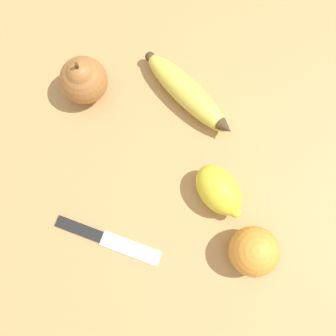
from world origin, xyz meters
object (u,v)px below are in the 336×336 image
Objects in this scene: banana at (187,93)px; pear at (83,79)px; lemon at (218,190)px; paring_knife at (103,238)px; orange at (253,251)px.

banana is 0.16m from pear.
paring_knife is (-0.11, 0.14, -0.02)m from lemon.
paring_knife is (-0.24, 0.06, -0.02)m from banana.
orange is 0.43× the size of paring_knife.
orange is 0.71× the size of lemon.
pear reaches higher than lemon.
orange is at bearing -23.65° from banana.
lemon is (-0.10, -0.24, -0.01)m from pear.
pear is 0.92× the size of lemon.
orange reaches higher than lemon.
pear is at bearing -151.62° from paring_knife.
lemon reaches higher than paring_knife.
lemon is at bearing -113.10° from pear.
orange is 0.35m from pear.
orange is at bearing -119.21° from pear.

